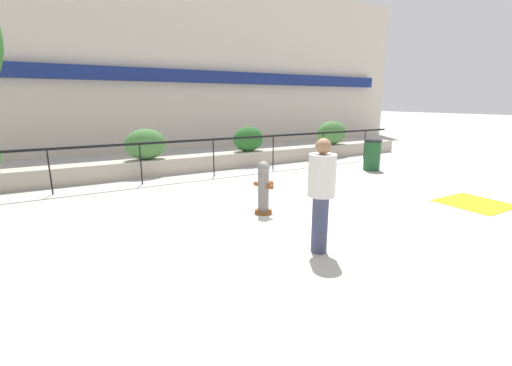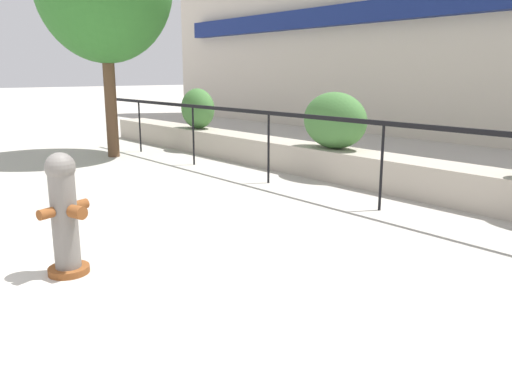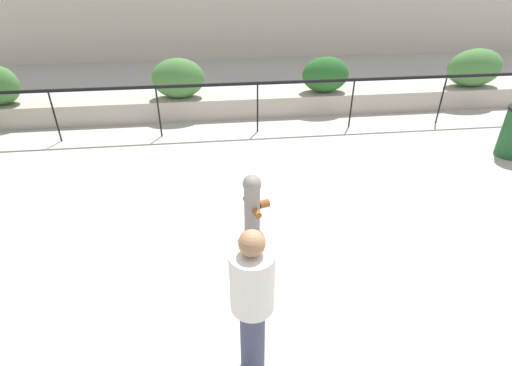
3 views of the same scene
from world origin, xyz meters
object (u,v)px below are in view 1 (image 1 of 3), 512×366
at_px(pedestrian, 321,189).
at_px(trash_bin, 372,155).
at_px(hedge_bush_1, 146,144).
at_px(hedge_bush_2, 248,139).
at_px(fire_hydrant, 264,187).
at_px(hedge_bush_3, 332,133).

distance_m(pedestrian, trash_bin, 6.97).
relative_size(pedestrian, trash_bin, 1.71).
height_order(hedge_bush_1, pedestrian, pedestrian).
relative_size(hedge_bush_2, pedestrian, 0.67).
bearing_deg(pedestrian, hedge_bush_2, 69.68).
bearing_deg(pedestrian, fire_hydrant, 83.74).
xyz_separation_m(hedge_bush_1, hedge_bush_3, (7.42, 0.00, 0.01)).
height_order(hedge_bush_3, pedestrian, pedestrian).
relative_size(hedge_bush_1, trash_bin, 1.21).
distance_m(hedge_bush_1, hedge_bush_3, 7.42).
height_order(hedge_bush_1, fire_hydrant, hedge_bush_1).
bearing_deg(hedge_bush_3, trash_bin, -105.25).
relative_size(hedge_bush_2, hedge_bush_3, 0.80).
bearing_deg(hedge_bush_2, pedestrian, -110.32).
height_order(hedge_bush_2, fire_hydrant, hedge_bush_2).
distance_m(hedge_bush_1, trash_bin, 7.24).
relative_size(hedge_bush_2, fire_hydrant, 1.07).
relative_size(hedge_bush_1, hedge_bush_2, 1.07).
bearing_deg(hedge_bush_3, hedge_bush_2, 180.00).
relative_size(fire_hydrant, pedestrian, 0.62).
xyz_separation_m(hedge_bush_2, hedge_bush_3, (3.88, 0.00, 0.04)).
height_order(hedge_bush_2, hedge_bush_3, hedge_bush_3).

